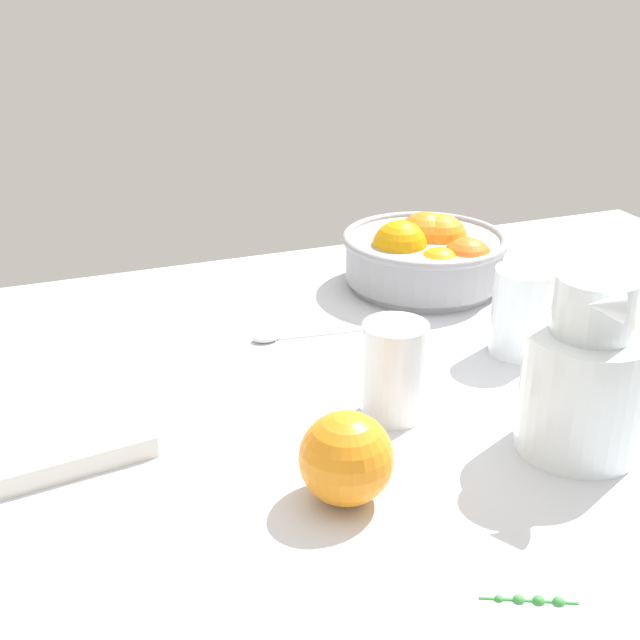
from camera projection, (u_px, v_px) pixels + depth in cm
name	position (u px, v px, depth cm)	size (l,w,h in cm)	color
ground_plane	(332.00, 398.00, 93.50)	(147.74, 87.06, 3.00)	silver
fruit_bowl	(425.00, 255.00, 117.73)	(23.11, 23.11, 10.37)	#99999E
juice_pitcher	(583.00, 388.00, 79.31)	(11.79, 14.94, 18.18)	white
juice_glass	(394.00, 376.00, 85.60)	(6.67, 6.67, 10.22)	white
second_glass	(523.00, 319.00, 98.51)	(7.12, 7.12, 10.49)	white
loose_orange_0	(346.00, 458.00, 72.48)	(8.31, 8.31, 8.31)	orange
spoon	(290.00, 335.00, 103.86)	(14.41, 3.06, 1.00)	silver
herb_sprig_1	(533.00, 598.00, 62.46)	(6.71, 3.41, 0.97)	#388C3D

